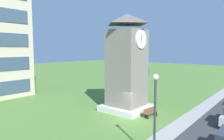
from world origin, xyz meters
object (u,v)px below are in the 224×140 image
clock_tower (127,68)px  street_lamp (155,107)px  park_bench (150,112)px  tree_streetside (135,71)px

clock_tower → street_lamp: 10.63m
park_bench → street_lamp: (-7.14, -4.17, 2.87)m
clock_tower → tree_streetside: bearing=19.7°
clock_tower → street_lamp: clock_tower is taller
clock_tower → park_bench: size_ratio=5.70×
park_bench → tree_streetside: 6.89m
street_lamp → tree_streetside: (10.99, 8.62, 0.72)m
street_lamp → clock_tower: bearing=44.4°
street_lamp → tree_streetside: bearing=38.1°
clock_tower → park_bench: bearing=-96.9°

